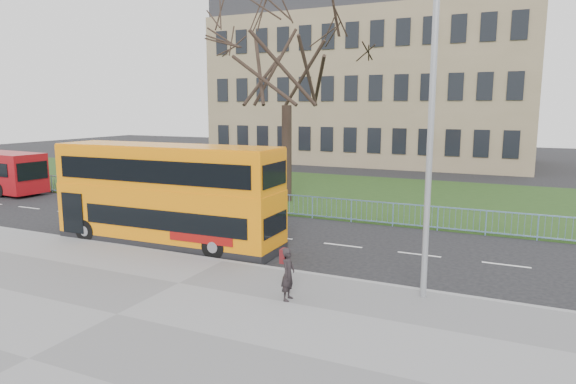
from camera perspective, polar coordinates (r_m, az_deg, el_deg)
The scene contains 10 objects.
ground at distance 19.59m, azimuth -4.71°, elevation -6.70°, with size 120.00×120.00×0.00m, color black.
pavement at distance 14.45m, azimuth -18.47°, elevation -12.96°, with size 80.00×10.50×0.12m, color slate.
kerb at distance 18.30m, azimuth -7.14°, elevation -7.69°, with size 80.00×0.20×0.14m, color gray.
grass_verge at distance 32.47m, azimuth 7.91°, elevation -0.18°, with size 80.00×15.40×0.08m, color #1C3513.
guard_railing at distance 25.24m, azimuth 2.73°, elevation -1.71°, with size 40.00×0.12×1.10m, color #6F98C5, non-canonical shape.
bare_tree at distance 29.10m, azimuth -0.15°, elevation 11.66°, with size 9.05×9.05×12.93m, color black, non-canonical shape.
civic_building at distance 53.30m, azimuth 9.59°, elevation 11.06°, with size 30.00×15.00×14.00m, color #827152.
yellow_bus at distance 20.72m, azimuth -13.28°, elevation -0.06°, with size 9.42×2.47×3.93m.
pedestrian at distance 14.40m, azimuth 0.01°, elevation -9.11°, with size 0.54×0.36×1.49m, color black.
street_lamp at distance 14.42m, azimuth 15.14°, elevation 6.66°, with size 1.82×0.21×8.59m.
Camera 1 is at (9.40, -16.30, 5.47)m, focal length 32.00 mm.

